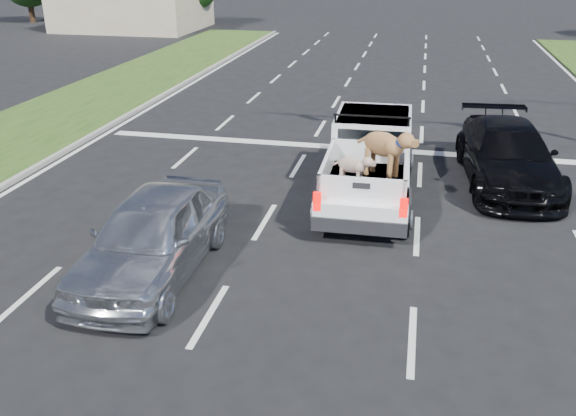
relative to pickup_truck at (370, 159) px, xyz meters
name	(u,v)px	position (x,y,z in m)	size (l,w,h in m)	color
ground	(307,327)	(-0.47, -6.13, -1.00)	(160.00, 160.00, 0.00)	black
road_markings	(352,188)	(-0.47, 0.43, -0.99)	(17.75, 60.00, 0.01)	silver
curb_left	(34,168)	(-9.52, -0.13, -0.93)	(0.15, 60.00, 0.14)	gray
pickup_truck	(370,159)	(0.00, 0.00, 0.00)	(2.28, 5.68, 2.11)	black
silver_sedan	(152,235)	(-3.74, -4.90, -0.18)	(1.92, 4.78, 1.63)	silver
black_coupe	(507,155)	(3.52, 1.70, -0.20)	(2.22, 5.47, 1.59)	black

